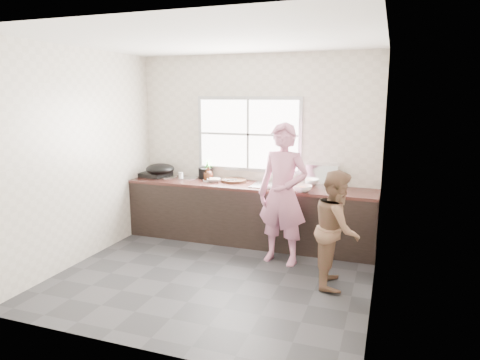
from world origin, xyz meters
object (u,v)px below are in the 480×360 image
(bottle_brown_short, at_px, (208,174))
(plate_food, at_px, (210,180))
(bowl_held, at_px, (266,187))
(cutting_board, at_px, (234,181))
(bowl_crabs, at_px, (302,189))
(woman, at_px, (283,199))
(bottle_brown_tall, at_px, (207,175))
(wok, at_px, (160,169))
(bottle_green, at_px, (207,170))
(burner, at_px, (155,174))
(glass_jar, at_px, (181,176))
(person_side, at_px, (337,229))
(pot_lid_right, at_px, (189,178))
(dish_rack, at_px, (323,175))
(bowl_mince, at_px, (214,180))
(black_pot, at_px, (206,173))
(pot_lid_left, at_px, (168,177))

(bottle_brown_short, bearing_deg, plate_food, -59.84)
(bowl_held, bearing_deg, cutting_board, 152.74)
(bowl_crabs, bearing_deg, bowl_held, 179.77)
(woman, height_order, bowl_crabs, woman)
(cutting_board, height_order, bottle_brown_tall, bottle_brown_tall)
(bowl_crabs, xyz_separation_m, bowl_held, (-0.49, 0.00, -0.00))
(bowl_crabs, height_order, wok, wok)
(bottle_green, relative_size, bottle_brown_tall, 1.57)
(burner, bearing_deg, glass_jar, -7.63)
(person_side, xyz_separation_m, bowl_crabs, (-0.57, 0.85, 0.23))
(person_side, relative_size, bottle_green, 4.91)
(bottle_brown_tall, xyz_separation_m, wok, (-0.76, -0.03, 0.06))
(pot_lid_right, bearing_deg, burner, 179.66)
(cutting_board, relative_size, bowl_crabs, 1.76)
(glass_jar, distance_m, dish_rack, 2.15)
(cutting_board, distance_m, burner, 1.35)
(bottle_brown_tall, xyz_separation_m, pot_lid_right, (-0.34, 0.09, -0.08))
(plate_food, xyz_separation_m, bottle_brown_short, (-0.07, 0.12, 0.08))
(bowl_held, bearing_deg, bowl_crabs, -0.23)
(cutting_board, xyz_separation_m, burner, (-1.35, 0.01, 0.01))
(woman, height_order, bottle_brown_tall, woman)
(woman, bearing_deg, dish_rack, 74.42)
(bowl_crabs, bearing_deg, dish_rack, 61.14)
(bowl_mince, height_order, burner, burner)
(black_pot, relative_size, glass_jar, 2.19)
(black_pot, distance_m, bottle_brown_tall, 0.23)
(wok, distance_m, dish_rack, 2.47)
(bottle_brown_tall, height_order, dish_rack, dish_rack)
(woman, xyz_separation_m, burner, (-2.26, 0.71, 0.05))
(dish_rack, bearing_deg, bottle_brown_short, -178.29)
(pot_lid_right, bearing_deg, bottle_green, 23.52)
(person_side, height_order, plate_food, person_side)
(pot_lid_right, bearing_deg, glass_jar, -148.87)
(bowl_mince, distance_m, glass_jar, 0.57)
(glass_jar, height_order, pot_lid_left, glass_jar)
(woman, height_order, bottle_brown_short, woman)
(bowl_mince, relative_size, wok, 0.46)
(cutting_board, xyz_separation_m, wok, (-1.17, -0.11, 0.12))
(bottle_green, xyz_separation_m, pot_lid_left, (-0.62, -0.12, -0.13))
(burner, xyz_separation_m, dish_rack, (2.64, 0.07, 0.13))
(bottle_brown_short, relative_size, pot_lid_right, 0.63)
(bottle_brown_short, height_order, pot_lid_left, bottle_brown_short)
(bowl_mince, height_order, wok, wok)
(woman, distance_m, bottle_brown_short, 1.55)
(dish_rack, bearing_deg, bowl_crabs, -117.99)
(plate_food, relative_size, pot_lid_right, 0.72)
(wok, bearing_deg, bottle_brown_short, 13.00)
(bowl_held, xyz_separation_m, burner, (-1.93, 0.31, 0.00))
(cutting_board, height_order, glass_jar, glass_jar)
(woman, bearing_deg, burner, 172.71)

